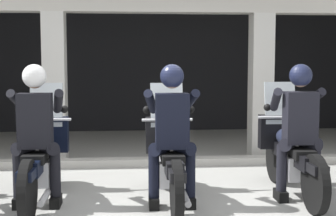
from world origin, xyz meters
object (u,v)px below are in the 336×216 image
Objects in this scene: motorcycle_left at (41,157)px; motorcycle_right at (290,153)px; police_officer_center at (172,123)px; police_officer_left at (36,123)px; police_officer_right at (299,120)px; motorcycle_center at (170,158)px.

motorcycle_right is at bearing -4.59° from motorcycle_left.
police_officer_center is at bearing -168.47° from motorcycle_right.
motorcycle_left is at bearing 175.22° from motorcycle_right.
police_officer_left is 1.00× the size of police_officer_right.
motorcycle_right is at bearing 1.03° from police_officer_center.
motorcycle_left is 1.49m from motorcycle_center.
motorcycle_center is at bearing -178.89° from motorcycle_right.
police_officer_right is at bearing -95.56° from motorcycle_right.
police_officer_right is at bearing -9.40° from police_officer_center.
police_officer_left is at bearing 175.22° from police_officer_right.
police_officer_left is 0.78× the size of motorcycle_center.
police_officer_center and police_officer_right have the same top height.
police_officer_center is at bearing -178.89° from police_officer_right.
police_officer_right reaches higher than motorcycle_right.
motorcycle_left and motorcycle_center have the same top height.
police_officer_right is (1.49, 0.17, 0.00)m from police_officer_center.
motorcycle_right is at bearing 84.44° from police_officer_right.
motorcycle_right is (1.49, 0.17, 0.00)m from motorcycle_center.
police_officer_left reaches higher than motorcycle_center.
motorcycle_center is at bearing -10.49° from motorcycle_left.
motorcycle_left is 1.00× the size of motorcycle_right.
motorcycle_left is 0.52m from police_officer_left.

